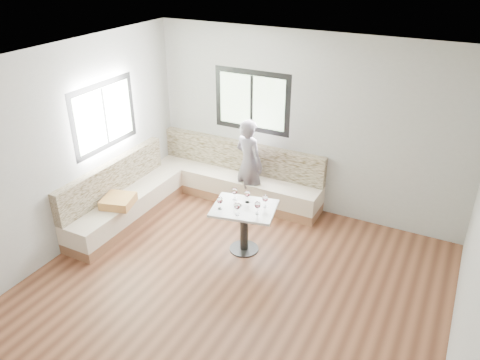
% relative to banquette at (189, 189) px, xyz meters
% --- Properties ---
extents(room, '(5.01, 5.01, 2.81)m').
position_rel_banquette_xyz_m(room, '(1.51, -1.54, 1.08)').
color(room, brown).
rests_on(room, ground).
extents(banquette, '(2.90, 2.80, 0.95)m').
position_rel_banquette_xyz_m(banquette, '(0.00, 0.00, 0.00)').
color(banquette, '#926345').
rests_on(banquette, ground).
extents(table, '(0.96, 0.81, 0.69)m').
position_rel_banquette_xyz_m(table, '(1.33, -0.65, 0.19)').
color(table, black).
rests_on(table, ground).
extents(person, '(0.63, 0.52, 1.49)m').
position_rel_banquette_xyz_m(person, '(0.82, 0.51, 0.41)').
color(person, '#615963').
rests_on(person, ground).
extents(olive_ramekin, '(0.09, 0.09, 0.03)m').
position_rel_banquette_xyz_m(olive_ramekin, '(1.23, -0.63, 0.38)').
color(olive_ramekin, white).
rests_on(olive_ramekin, table).
extents(wine_glass_a, '(0.08, 0.08, 0.18)m').
position_rel_banquette_xyz_m(wine_glass_a, '(1.06, -0.84, 0.49)').
color(wine_glass_a, white).
rests_on(wine_glass_a, table).
extents(wine_glass_b, '(0.08, 0.08, 0.18)m').
position_rel_banquette_xyz_m(wine_glass_b, '(1.33, -0.86, 0.49)').
color(wine_glass_b, white).
rests_on(wine_glass_b, table).
extents(wine_glass_c, '(0.08, 0.08, 0.18)m').
position_rel_banquette_xyz_m(wine_glass_c, '(1.55, -0.72, 0.49)').
color(wine_glass_c, white).
rests_on(wine_glass_c, table).
extents(wine_glass_d, '(0.08, 0.08, 0.18)m').
position_rel_banquette_xyz_m(wine_glass_d, '(1.30, -0.51, 0.49)').
color(wine_glass_d, white).
rests_on(wine_glass_d, table).
extents(wine_glass_e, '(0.08, 0.08, 0.18)m').
position_rel_banquette_xyz_m(wine_glass_e, '(1.57, -0.52, 0.49)').
color(wine_glass_e, white).
rests_on(wine_glass_e, table).
extents(wine_glass_f, '(0.08, 0.08, 0.18)m').
position_rel_banquette_xyz_m(wine_glass_f, '(1.11, -0.52, 0.49)').
color(wine_glass_f, white).
rests_on(wine_glass_f, table).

